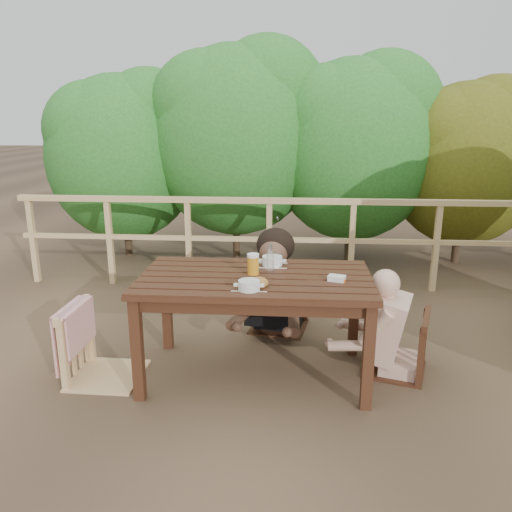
# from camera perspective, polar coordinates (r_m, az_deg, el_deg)

# --- Properties ---
(ground) EXTENTS (60.00, 60.00, 0.00)m
(ground) POSITION_cam_1_polar(r_m,az_deg,el_deg) (3.85, -0.06, -13.23)
(ground) COLOR brown
(ground) RESTS_ON ground
(table) EXTENTS (1.63, 0.92, 0.75)m
(table) POSITION_cam_1_polar(r_m,az_deg,el_deg) (3.68, -0.06, -8.07)
(table) COLOR #341B0F
(table) RESTS_ON ground
(chair_left) EXTENTS (0.52, 0.52, 1.03)m
(chair_left) POSITION_cam_1_polar(r_m,az_deg,el_deg) (3.76, -17.00, -6.01)
(chair_left) COLOR tan
(chair_left) RESTS_ON ground
(chair_far) EXTENTS (0.56, 0.56, 0.97)m
(chair_far) POSITION_cam_1_polar(r_m,az_deg,el_deg) (4.45, 2.68, -2.38)
(chair_far) COLOR #341B0F
(chair_far) RESTS_ON ground
(chair_right) EXTENTS (0.56, 0.56, 0.90)m
(chair_right) POSITION_cam_1_polar(r_m,az_deg,el_deg) (3.85, 15.89, -6.47)
(chair_right) COLOR #341B0F
(chair_right) RESTS_ON ground
(woman) EXTENTS (0.71, 0.82, 1.46)m
(woman) POSITION_cam_1_polar(r_m,az_deg,el_deg) (4.41, 2.73, 0.73)
(woman) COLOR black
(woman) RESTS_ON ground
(diner_right) EXTENTS (0.76, 0.69, 1.28)m
(diner_right) POSITION_cam_1_polar(r_m,az_deg,el_deg) (3.79, 16.55, -3.74)
(diner_right) COLOR #D0A18E
(diner_right) RESTS_ON ground
(railing) EXTENTS (5.60, 0.10, 1.01)m
(railing) POSITION_cam_1_polar(r_m,az_deg,el_deg) (5.54, 1.50, 1.44)
(railing) COLOR tan
(railing) RESTS_ON ground
(hedge_row) EXTENTS (6.60, 1.60, 3.80)m
(hedge_row) POSITION_cam_1_polar(r_m,az_deg,el_deg) (6.57, 5.76, 15.87)
(hedge_row) COLOR #256221
(hedge_row) RESTS_ON ground
(soup_near) EXTENTS (0.24, 0.24, 0.08)m
(soup_near) POSITION_cam_1_polar(r_m,az_deg,el_deg) (3.25, -0.79, -3.46)
(soup_near) COLOR white
(soup_near) RESTS_ON table
(soup_far) EXTENTS (0.26, 0.26, 0.09)m
(soup_far) POSITION_cam_1_polar(r_m,az_deg,el_deg) (3.79, 1.85, -0.65)
(soup_far) COLOR white
(soup_far) RESTS_ON table
(bread_roll) EXTENTS (0.13, 0.10, 0.08)m
(bread_roll) POSITION_cam_1_polar(r_m,az_deg,el_deg) (3.32, 0.28, -3.05)
(bread_roll) COLOR olive
(bread_roll) RESTS_ON table
(beer_glass) EXTENTS (0.09, 0.09, 0.16)m
(beer_glass) POSITION_cam_1_polar(r_m,az_deg,el_deg) (3.56, -0.33, -1.04)
(beer_glass) COLOR #CB7F0B
(beer_glass) RESTS_ON table
(bottle) EXTENTS (0.05, 0.05, 0.22)m
(bottle) POSITION_cam_1_polar(r_m,az_deg,el_deg) (3.60, 1.63, -0.38)
(bottle) COLOR white
(bottle) RESTS_ON table
(butter_tub) EXTENTS (0.14, 0.11, 0.05)m
(butter_tub) POSITION_cam_1_polar(r_m,az_deg,el_deg) (3.48, 9.13, -2.63)
(butter_tub) COLOR white
(butter_tub) RESTS_ON table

